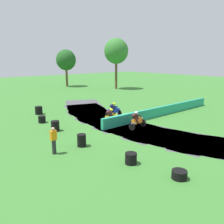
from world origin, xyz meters
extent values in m
plane|color=#38752D|center=(0.00, 0.00, 0.00)|extent=(120.00, 120.00, 0.00)
cube|color=#47474C|center=(2.14, 8.70, 0.00)|extent=(7.67, 9.63, 0.01)
cube|color=#47474C|center=(0.97, 5.93, 0.00)|extent=(6.67, 9.55, 0.01)
cube|color=#47474C|center=(0.26, 3.00, 0.00)|extent=(5.52, 9.25, 0.01)
cube|color=#47474C|center=(0.00, 0.00, 0.00)|extent=(4.22, 8.72, 0.01)
cube|color=#47474C|center=(0.21, -3.00, 0.00)|extent=(5.40, 9.21, 0.01)
cube|color=#47474C|center=(0.89, -5.94, 0.00)|extent=(6.57, 9.53, 0.01)
cube|color=#239375|center=(5.54, -0.04, 0.45)|extent=(15.31, 0.41, 0.90)
cylinder|color=black|center=(2.03, 2.48, 0.30)|extent=(0.20, 0.67, 0.67)
cylinder|color=black|center=(0.65, 2.71, 0.30)|extent=(0.20, 0.67, 0.67)
cube|color=#1E38B2|center=(1.35, 2.63, 0.60)|extent=(1.04, 0.48, 0.43)
ellipsoid|color=#1E38B2|center=(1.53, 2.63, 0.85)|extent=(0.48, 0.37, 0.27)
cone|color=#1E38B2|center=(2.02, 2.54, 0.71)|extent=(0.43, 0.40, 0.44)
cylinder|color=#B2B2B7|center=(0.74, 2.60, 0.53)|extent=(0.42, 0.17, 0.17)
cube|color=#1E1E4C|center=(1.28, 2.69, 0.97)|extent=(0.53, 0.41, 0.60)
sphere|color=yellow|center=(1.50, 2.69, 1.25)|extent=(0.26, 0.26, 0.26)
cylinder|color=#1E1E4C|center=(1.58, 2.82, 0.98)|extent=(0.43, 0.17, 0.24)
cylinder|color=#1E1E4C|center=(1.53, 2.47, 1.02)|extent=(0.43, 0.17, 0.24)
cylinder|color=#1E1E4C|center=(1.20, 2.84, 0.59)|extent=(0.28, 0.19, 0.42)
cylinder|color=#1E1E4C|center=(1.14, 2.49, 0.64)|extent=(0.28, 0.19, 0.42)
cylinder|color=black|center=(0.10, 0.74, 0.30)|extent=(0.11, 0.66, 0.66)
cylinder|color=black|center=(-1.30, 0.70, 0.30)|extent=(0.11, 0.66, 0.66)
cube|color=yellow|center=(-0.60, 0.75, 0.60)|extent=(1.01, 0.35, 0.43)
ellipsoid|color=yellow|center=(-0.42, 0.79, 0.86)|extent=(0.45, 0.32, 0.27)
cone|color=yellow|center=(0.08, 0.79, 0.72)|extent=(0.40, 0.37, 0.44)
cylinder|color=#B2B2B7|center=(-1.20, 0.61, 0.53)|extent=(0.41, 0.10, 0.17)
cube|color=#331919|center=(-0.68, 0.79, 0.98)|extent=(0.51, 0.35, 0.59)
sphere|color=yellow|center=(-0.46, 0.83, 1.26)|extent=(0.26, 0.26, 0.26)
cylinder|color=#331919|center=(-0.41, 0.98, 0.98)|extent=(0.43, 0.10, 0.24)
cylinder|color=#331919|center=(-0.40, 0.62, 1.02)|extent=(0.43, 0.10, 0.24)
cylinder|color=#331919|center=(-0.79, 0.93, 0.60)|extent=(0.27, 0.15, 0.42)
cylinder|color=#331919|center=(-0.77, 0.57, 0.64)|extent=(0.27, 0.15, 0.42)
cylinder|color=black|center=(1.07, -1.42, 0.29)|extent=(0.15, 0.75, 0.75)
cylinder|color=black|center=(-0.33, -1.52, 0.29)|extent=(0.15, 0.75, 0.75)
cube|color=orange|center=(0.36, -1.39, 0.57)|extent=(1.03, 0.46, 0.46)
ellipsoid|color=orange|center=(0.53, -1.30, 0.82)|extent=(0.46, 0.37, 0.31)
cone|color=orange|center=(1.04, -1.30, 0.69)|extent=(0.42, 0.43, 0.48)
cylinder|color=#B2B2B7|center=(-0.23, -1.57, 0.53)|extent=(0.41, 0.12, 0.18)
cube|color=#331919|center=(0.27, -1.28, 0.94)|extent=(0.52, 0.44, 0.63)
sphere|color=white|center=(0.49, -1.19, 1.21)|extent=(0.26, 0.26, 0.26)
cylinder|color=#331919|center=(0.54, -1.08, 0.91)|extent=(0.43, 0.12, 0.24)
cylinder|color=#331919|center=(0.56, -1.43, 1.02)|extent=(0.43, 0.12, 0.24)
cylinder|color=#331919|center=(0.17, -1.22, 0.54)|extent=(0.28, 0.22, 0.42)
cylinder|color=#331919|center=(0.19, -1.57, 0.65)|extent=(0.28, 0.22, 0.42)
cylinder|color=black|center=(-3.65, 8.33, 0.10)|extent=(0.72, 0.72, 0.20)
cylinder|color=black|center=(-3.65, 8.33, 0.30)|extent=(0.72, 0.72, 0.20)
cylinder|color=black|center=(-3.65, 8.33, 0.50)|extent=(0.72, 0.72, 0.20)
cylinder|color=black|center=(-3.65, 8.33, 0.70)|extent=(0.72, 0.72, 0.20)
cylinder|color=black|center=(-4.76, 5.14, 0.10)|extent=(0.62, 0.62, 0.20)
cylinder|color=black|center=(-4.76, 5.14, 0.30)|extent=(0.62, 0.62, 0.20)
cylinder|color=black|center=(-4.76, 5.14, 0.50)|extent=(0.62, 0.62, 0.20)
cylinder|color=black|center=(-4.97, 2.22, 0.10)|extent=(0.63, 0.63, 0.20)
cylinder|color=black|center=(-4.97, 2.22, 0.30)|extent=(0.63, 0.63, 0.20)
cylinder|color=black|center=(-4.97, 2.22, 0.50)|extent=(0.63, 0.63, 0.20)
cylinder|color=black|center=(-4.97, 2.22, 0.70)|extent=(0.63, 0.63, 0.20)
cylinder|color=black|center=(-5.21, -1.83, 0.10)|extent=(0.56, 0.56, 0.20)
cylinder|color=black|center=(-5.21, -1.83, 0.30)|extent=(0.56, 0.56, 0.20)
cylinder|color=black|center=(-5.21, -1.83, 0.50)|extent=(0.56, 0.56, 0.20)
cylinder|color=black|center=(-5.21, -1.83, 0.70)|extent=(0.56, 0.56, 0.20)
cylinder|color=black|center=(-4.61, -5.64, 0.10)|extent=(0.63, 0.63, 0.20)
cylinder|color=black|center=(-4.61, -5.64, 0.30)|extent=(0.63, 0.63, 0.20)
cylinder|color=black|center=(-4.61, -5.64, 0.50)|extent=(0.63, 0.63, 0.20)
cylinder|color=black|center=(-4.01, -8.22, 0.10)|extent=(0.72, 0.72, 0.20)
cylinder|color=black|center=(-4.01, -8.22, 0.30)|extent=(0.72, 0.72, 0.20)
cylinder|color=#232328|center=(-7.09, -1.78, 0.43)|extent=(0.24, 0.24, 0.86)
cube|color=orange|center=(-7.09, -1.78, 1.14)|extent=(0.34, 0.22, 0.56)
sphere|color=tan|center=(-7.09, -1.78, 1.53)|extent=(0.20, 0.20, 0.20)
cylinder|color=brown|center=(15.70, 18.36, 2.49)|extent=(0.44, 0.44, 4.98)
ellipsoid|color=#33752D|center=(15.70, 18.36, 6.82)|extent=(4.33, 4.33, 4.55)
cylinder|color=brown|center=(10.68, 27.64, 1.80)|extent=(0.44, 0.44, 3.59)
ellipsoid|color=#1E511E|center=(10.68, 27.64, 5.24)|extent=(3.87, 3.87, 4.07)
camera|label=1|loc=(-12.75, -13.57, 5.46)|focal=36.87mm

